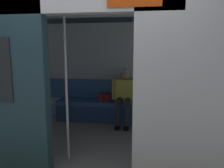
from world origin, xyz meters
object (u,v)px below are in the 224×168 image
Objects in this scene: bench_seat at (114,106)px; handbag at (105,97)px; grab_pole_door at (66,87)px; person_seated at (124,93)px; train_car at (102,54)px; book at (138,101)px.

bench_seat is 0.29m from handbag.
grab_pole_door reaches higher than handbag.
person_seated is 4.58× the size of handbag.
bench_seat is at bearing -12.95° from person_seated.
handbag is at bearing -97.37° from grab_pole_door.
grab_pole_door is (0.45, 1.73, 0.73)m from bench_seat.
handbag is at bearing -11.83° from person_seated.
handbag is (0.44, -0.09, -0.13)m from person_seated.
train_car reaches higher than grab_pole_door.
bench_seat is 0.40m from person_seated.
book is at bearing -119.96° from train_car.
train_car is at bearing 85.98° from bench_seat.
person_seated is at bearing 32.47° from book.
grab_pole_door is at bearing 76.37° from book.
book is 0.10× the size of grab_pole_door.
bench_seat is at bearing 169.35° from handbag.
train_car is 2.49× the size of bench_seat.
handbag is 0.76m from book.
train_car reaches higher than bench_seat.
handbag is at bearing 15.45° from book.
book is at bearing -162.84° from person_seated.
train_car reaches higher than handbag.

